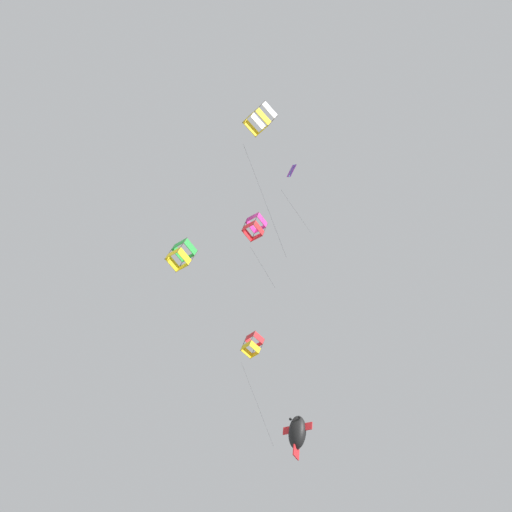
% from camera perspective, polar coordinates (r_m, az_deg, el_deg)
% --- Properties ---
extents(kite_box_mid_left, '(2.07, 1.66, 5.95)m').
position_cam_1_polar(kite_box_mid_left, '(41.51, -0.11, 2.72)').
color(kite_box_mid_left, '#DB2D93').
extents(kite_fish_highest, '(1.81, 1.39, 2.69)m').
position_cam_1_polar(kite_fish_highest, '(35.55, 3.87, -16.11)').
color(kite_fish_highest, black).
extents(kite_box_upper_right, '(1.28, 1.84, 2.06)m').
position_cam_1_polar(kite_box_upper_right, '(38.57, -6.97, 0.11)').
color(kite_box_upper_right, green).
extents(kite_box_low_drifter, '(2.26, 2.04, 10.34)m').
position_cam_1_polar(kite_box_low_drifter, '(34.96, 0.41, 12.64)').
color(kite_box_low_drifter, white).
extents(kite_box_near_right, '(2.12, 1.81, 7.25)m').
position_cam_1_polar(kite_box_near_right, '(39.60, -0.31, -8.33)').
color(kite_box_near_right, red).
extents(kite_diamond_near_left, '(1.86, 1.24, 5.85)m').
position_cam_1_polar(kite_diamond_near_left, '(42.08, 3.34, 7.87)').
color(kite_diamond_near_left, purple).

